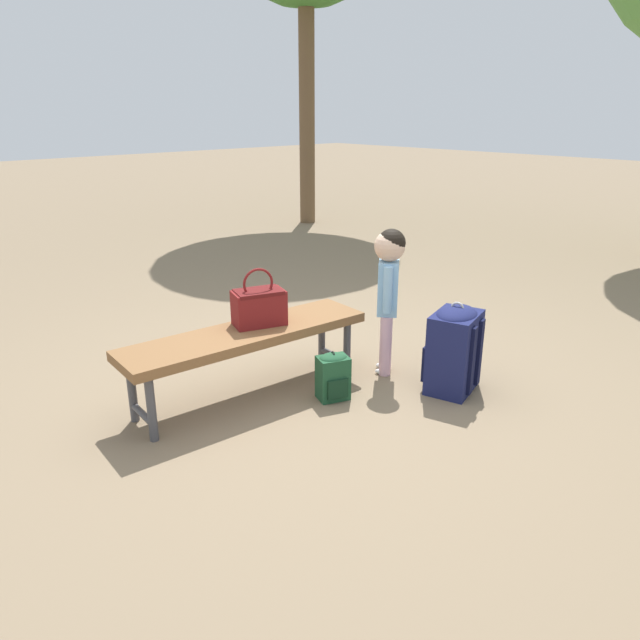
# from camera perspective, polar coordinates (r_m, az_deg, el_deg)

# --- Properties ---
(ground_plane) EXTENTS (40.00, 40.00, 0.00)m
(ground_plane) POSITION_cam_1_polar(r_m,az_deg,el_deg) (3.99, -0.53, -6.29)
(ground_plane) COLOR #7F6B51
(ground_plane) RESTS_ON ground
(park_bench) EXTENTS (1.63, 0.55, 0.45)m
(park_bench) POSITION_cam_1_polar(r_m,az_deg,el_deg) (3.72, -7.03, -1.81)
(park_bench) COLOR brown
(park_bench) RESTS_ON ground
(handbag) EXTENTS (0.36, 0.27, 0.37)m
(handbag) POSITION_cam_1_polar(r_m,az_deg,el_deg) (3.75, -5.87, 1.39)
(handbag) COLOR maroon
(handbag) RESTS_ON park_bench
(child_standing) EXTENTS (0.23, 0.20, 1.01)m
(child_standing) POSITION_cam_1_polar(r_m,az_deg,el_deg) (3.98, 6.60, 3.95)
(child_standing) COLOR #E5B2C6
(child_standing) RESTS_ON ground
(backpack_large) EXTENTS (0.42, 0.37, 0.60)m
(backpack_large) POSITION_cam_1_polar(r_m,az_deg,el_deg) (3.91, 12.71, -2.52)
(backpack_large) COLOR #191E4C
(backpack_large) RESTS_ON ground
(backpack_small) EXTENTS (0.23, 0.21, 0.32)m
(backpack_small) POSITION_cam_1_polar(r_m,az_deg,el_deg) (3.75, 1.26, -5.29)
(backpack_small) COLOR #1E4C2D
(backpack_small) RESTS_ON ground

